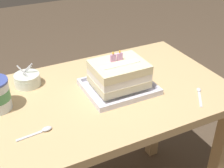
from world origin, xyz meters
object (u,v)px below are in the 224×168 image
birthday_cake (119,74)px  serving_spoon_by_bowls (199,94)px  foil_tray (119,88)px  bowl_stack (27,80)px  serving_spoon_near_tray (43,130)px

birthday_cake → serving_spoon_by_bowls: (0.28, -0.18, -0.07)m
foil_tray → birthday_cake: (0.00, 0.00, 0.07)m
bowl_stack → serving_spoon_by_bowls: bearing=-32.5°
serving_spoon_by_bowls → foil_tray: bearing=146.3°
birthday_cake → serving_spoon_near_tray: 0.39m
bowl_stack → birthday_cake: bearing=-31.5°
bowl_stack → serving_spoon_by_bowls: size_ratio=0.94×
serving_spoon_near_tray → serving_spoon_by_bowls: (0.64, -0.06, -0.00)m
birthday_cake → serving_spoon_near_tray: (-0.36, -0.13, -0.07)m
bowl_stack → serving_spoon_by_bowls: (0.61, -0.39, -0.02)m
foil_tray → bowl_stack: bowl_stack is taller
serving_spoon_near_tray → bowl_stack: bearing=85.5°
foil_tray → serving_spoon_near_tray: bearing=-160.6°
foil_tray → serving_spoon_by_bowls: bearing=-33.7°
birthday_cake → serving_spoon_by_bowls: size_ratio=1.82×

